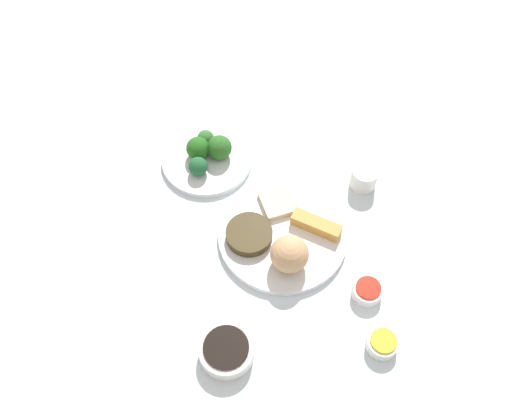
# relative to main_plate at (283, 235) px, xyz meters

# --- Properties ---
(tabletop) EXTENTS (2.20, 2.20, 0.02)m
(tabletop) POSITION_rel_main_plate_xyz_m (0.04, 0.02, -0.02)
(tabletop) COLOR white
(tabletop) RESTS_ON ground
(main_plate) EXTENTS (0.27, 0.27, 0.02)m
(main_plate) POSITION_rel_main_plate_xyz_m (0.00, 0.00, 0.00)
(main_plate) COLOR white
(main_plate) RESTS_ON tabletop
(rice_scoop) EXTENTS (0.08, 0.08, 0.08)m
(rice_scoop) POSITION_rel_main_plate_xyz_m (0.02, 0.07, 0.05)
(rice_scoop) COLOR tan
(rice_scoop) RESTS_ON main_plate
(spring_roll) EXTENTS (0.09, 0.10, 0.03)m
(spring_roll) POSITION_rel_main_plate_xyz_m (-0.07, 0.02, 0.02)
(spring_roll) COLOR gold
(spring_roll) RESTS_ON main_plate
(crab_rangoon_wonton) EXTENTS (0.07, 0.08, 0.01)m
(crab_rangoon_wonton) POSITION_rel_main_plate_xyz_m (-0.02, -0.07, 0.02)
(crab_rangoon_wonton) COLOR beige
(crab_rangoon_wonton) RESTS_ON main_plate
(stir_fry_heap) EXTENTS (0.10, 0.10, 0.02)m
(stir_fry_heap) POSITION_rel_main_plate_xyz_m (0.07, -0.02, 0.02)
(stir_fry_heap) COLOR #3D3215
(stir_fry_heap) RESTS_ON main_plate
(broccoli_plate) EXTENTS (0.20, 0.20, 0.01)m
(broccoli_plate) POSITION_rel_main_plate_xyz_m (0.07, -0.25, -0.00)
(broccoli_plate) COLOR white
(broccoli_plate) RESTS_ON tabletop
(broccoli_floret_0) EXTENTS (0.04, 0.04, 0.04)m
(broccoli_floret_0) POSITION_rel_main_plate_xyz_m (0.10, -0.22, 0.03)
(broccoli_floret_0) COLOR #226236
(broccoli_floret_0) RESTS_ON broccoli_plate
(broccoli_floret_1) EXTENTS (0.05, 0.05, 0.05)m
(broccoli_floret_1) POSITION_rel_main_plate_xyz_m (0.08, -0.26, 0.03)
(broccoli_floret_1) COLOR #26691E
(broccoli_floret_1) RESTS_ON broccoli_plate
(broccoli_floret_2) EXTENTS (0.05, 0.05, 0.05)m
(broccoli_floret_2) POSITION_rel_main_plate_xyz_m (0.04, -0.24, 0.03)
(broccoli_floret_2) COLOR #2E6C25
(broccoli_floret_2) RESTS_ON broccoli_plate
(broccoli_floret_5) EXTENTS (0.04, 0.04, 0.04)m
(broccoli_floret_5) POSITION_rel_main_plate_xyz_m (0.05, -0.28, 0.03)
(broccoli_floret_5) COLOR #357431
(broccoli_floret_5) RESTS_ON broccoli_plate
(soy_sauce_bowl) EXTENTS (0.10, 0.10, 0.03)m
(soy_sauce_bowl) POSITION_rel_main_plate_xyz_m (0.20, 0.18, 0.01)
(soy_sauce_bowl) COLOR white
(soy_sauce_bowl) RESTS_ON tabletop
(soy_sauce_bowl_liquid) EXTENTS (0.08, 0.08, 0.00)m
(soy_sauce_bowl_liquid) POSITION_rel_main_plate_xyz_m (0.20, 0.18, 0.03)
(soy_sauce_bowl_liquid) COLOR black
(soy_sauce_bowl_liquid) RESTS_ON soy_sauce_bowl
(sauce_ramekin_hot_mustard) EXTENTS (0.06, 0.06, 0.03)m
(sauce_ramekin_hot_mustard) POSITION_rel_main_plate_xyz_m (-0.06, 0.29, 0.01)
(sauce_ramekin_hot_mustard) COLOR white
(sauce_ramekin_hot_mustard) RESTS_ON tabletop
(sauce_ramekin_hot_mustard_liquid) EXTENTS (0.05, 0.05, 0.00)m
(sauce_ramekin_hot_mustard_liquid) POSITION_rel_main_plate_xyz_m (-0.06, 0.29, 0.02)
(sauce_ramekin_hot_mustard_liquid) COLOR yellow
(sauce_ramekin_hot_mustard_liquid) RESTS_ON sauce_ramekin_hot_mustard
(sauce_ramekin_sweet_and_sour) EXTENTS (0.06, 0.06, 0.03)m
(sauce_ramekin_sweet_and_sour) POSITION_rel_main_plate_xyz_m (-0.09, 0.18, 0.01)
(sauce_ramekin_sweet_and_sour) COLOR white
(sauce_ramekin_sweet_and_sour) RESTS_ON tabletop
(sauce_ramekin_sweet_and_sour_liquid) EXTENTS (0.05, 0.05, 0.00)m
(sauce_ramekin_sweet_and_sour_liquid) POSITION_rel_main_plate_xyz_m (-0.09, 0.18, 0.02)
(sauce_ramekin_sweet_and_sour_liquid) COLOR red
(sauce_ramekin_sweet_and_sour_liquid) RESTS_ON sauce_ramekin_sweet_and_sour
(teacup) EXTENTS (0.06, 0.06, 0.05)m
(teacup) POSITION_rel_main_plate_xyz_m (-0.22, -0.04, 0.02)
(teacup) COLOR white
(teacup) RESTS_ON tabletop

